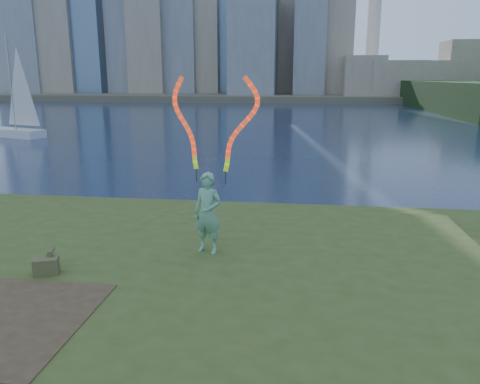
# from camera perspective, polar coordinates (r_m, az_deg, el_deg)

# --- Properties ---
(ground) EXTENTS (320.00, 320.00, 0.00)m
(ground) POSITION_cam_1_polar(r_m,az_deg,el_deg) (10.95, -8.16, -11.43)
(ground) COLOR #1A2742
(ground) RESTS_ON ground
(grassy_knoll) EXTENTS (20.00, 18.00, 0.80)m
(grassy_knoll) POSITION_cam_1_polar(r_m,az_deg,el_deg) (8.85, -12.31, -15.64)
(grassy_knoll) COLOR #3C4C1B
(grassy_knoll) RESTS_ON ground
(far_shore) EXTENTS (320.00, 40.00, 1.20)m
(far_shore) POSITION_cam_1_polar(r_m,az_deg,el_deg) (104.63, 6.00, 11.59)
(far_shore) COLOR brown
(far_shore) RESTS_ON ground
(woman_with_ribbons) EXTENTS (2.04, 0.74, 4.19)m
(woman_with_ribbons) POSITION_cam_1_polar(r_m,az_deg,el_deg) (10.30, -3.89, 0.02)
(woman_with_ribbons) COLOR #117641
(woman_with_ribbons) RESTS_ON grassy_knoll
(canvas_bag) EXTENTS (0.54, 0.61, 0.45)m
(canvas_bag) POSITION_cam_1_polar(r_m,az_deg,el_deg) (10.25, -22.51, -8.22)
(canvas_bag) COLOR #4A4727
(canvas_bag) RESTS_ON grassy_knoll
(sailboat) EXTENTS (5.20, 3.11, 7.92)m
(sailboat) POSITION_cam_1_polar(r_m,az_deg,el_deg) (40.93, -25.49, 7.94)
(sailboat) COLOR silver
(sailboat) RESTS_ON ground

